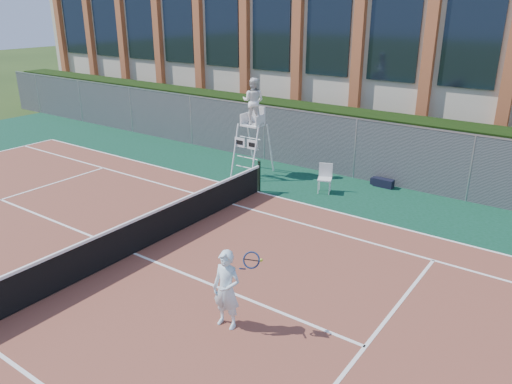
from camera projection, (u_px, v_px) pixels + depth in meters
The scene contains 12 objects.
ground at pixel (134, 254), 12.84m from camera, with size 120.00×120.00×0.00m, color #233814.
apron at pixel (162, 240), 13.60m from camera, with size 36.00×20.00×0.01m, color #0C361E.
tennis_court at pixel (134, 254), 12.83m from camera, with size 23.77×10.97×0.02m, color brown.
tennis_net at pixel (132, 236), 12.65m from camera, with size 0.10×11.30×1.10m.
fence at pixel (307, 141), 19.14m from camera, with size 40.00×0.06×2.20m, color #595E60, non-canonical shape.
hedge at pixel (322, 134), 20.05m from camera, with size 40.00×1.40×2.20m, color black.
building at pixel (401, 43), 25.00m from camera, with size 45.00×10.60×8.22m.
umpire_chair at pixel (253, 104), 17.95m from camera, with size 1.01×1.56×3.63m.
plastic_chair at pixel (325, 175), 16.89m from camera, with size 0.59×0.59×0.98m.
sports_bag_near at pixel (384, 183), 17.46m from camera, with size 0.69×0.28×0.29m, color black.
sports_bag_far at pixel (380, 182), 17.61m from camera, with size 0.61×0.26×0.24m, color black.
tennis_player at pixel (227, 289), 9.68m from camera, with size 0.94×0.65×1.66m.
Camera 1 is at (9.21, -7.46, 6.08)m, focal length 35.00 mm.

